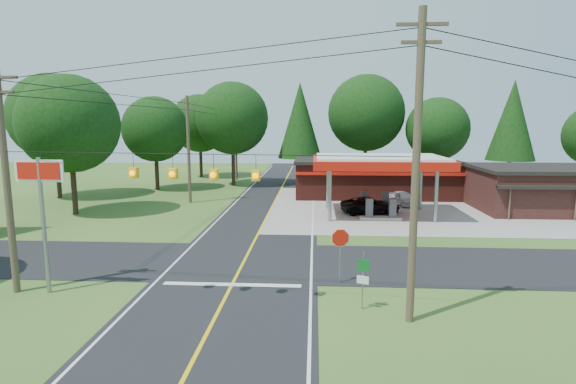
# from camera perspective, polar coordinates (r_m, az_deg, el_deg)

# --- Properties ---
(ground) EXTENTS (120.00, 120.00, 0.00)m
(ground) POSITION_cam_1_polar(r_m,az_deg,el_deg) (24.97, -5.61, -8.79)
(ground) COLOR #30581F
(ground) RESTS_ON ground
(main_highway) EXTENTS (8.00, 120.00, 0.02)m
(main_highway) POSITION_cam_1_polar(r_m,az_deg,el_deg) (24.96, -5.61, -8.77)
(main_highway) COLOR black
(main_highway) RESTS_ON ground
(cross_road) EXTENTS (70.00, 7.00, 0.02)m
(cross_road) POSITION_cam_1_polar(r_m,az_deg,el_deg) (24.96, -5.61, -8.76)
(cross_road) COLOR black
(cross_road) RESTS_ON ground
(lane_center_yellow) EXTENTS (0.15, 110.00, 0.00)m
(lane_center_yellow) POSITION_cam_1_polar(r_m,az_deg,el_deg) (24.96, -5.61, -8.73)
(lane_center_yellow) COLOR yellow
(lane_center_yellow) RESTS_ON main_highway
(gas_canopy) EXTENTS (10.60, 7.40, 4.88)m
(gas_canopy) POSITION_cam_1_polar(r_m,az_deg,el_deg) (37.01, 11.47, 3.56)
(gas_canopy) COLOR gray
(gas_canopy) RESTS_ON ground
(convenience_store) EXTENTS (16.40, 7.55, 3.80)m
(convenience_store) POSITION_cam_1_polar(r_m,az_deg,el_deg) (47.22, 10.92, 1.81)
(convenience_store) COLOR #582019
(convenience_store) RESTS_ON ground
(utility_pole_near_right) EXTENTS (1.80, 0.30, 11.50)m
(utility_pole_near_right) POSITION_cam_1_polar(r_m,az_deg,el_deg) (16.97, 15.95, 3.17)
(utility_pole_near_right) COLOR #473828
(utility_pole_near_right) RESTS_ON ground
(utility_pole_near_left) EXTENTS (1.80, 0.30, 10.00)m
(utility_pole_near_left) POSITION_cam_1_polar(r_m,az_deg,el_deg) (22.91, -32.17, 1.62)
(utility_pole_near_left) COLOR #473828
(utility_pole_near_left) RESTS_ON ground
(utility_pole_far_left) EXTENTS (1.80, 0.30, 10.00)m
(utility_pole_far_left) POSITION_cam_1_polar(r_m,az_deg,el_deg) (43.21, -12.52, 5.50)
(utility_pole_far_left) COLOR #473828
(utility_pole_far_left) RESTS_ON ground
(utility_pole_north) EXTENTS (0.30, 0.30, 9.50)m
(utility_pole_north) POSITION_cam_1_polar(r_m,az_deg,el_deg) (59.47, -6.62, 6.05)
(utility_pole_north) COLOR #473828
(utility_pole_north) RESTS_ON ground
(overhead_beacons) EXTENTS (17.04, 2.04, 1.03)m
(overhead_beacons) POSITION_cam_1_polar(r_m,az_deg,el_deg) (18.20, -11.99, 4.47)
(overhead_beacons) COLOR black
(overhead_beacons) RESTS_ON ground
(treeline_backdrop) EXTENTS (70.27, 51.59, 13.30)m
(treeline_backdrop) POSITION_cam_1_polar(r_m,az_deg,el_deg) (47.60, -0.20, 8.74)
(treeline_backdrop) COLOR #332316
(treeline_backdrop) RESTS_ON ground
(suv_car) EXTENTS (5.63, 5.63, 1.36)m
(suv_car) POSITION_cam_1_polar(r_m,az_deg,el_deg) (38.11, 10.42, -1.71)
(suv_car) COLOR black
(suv_car) RESTS_ON ground
(sedan_car) EXTENTS (4.64, 4.64, 1.28)m
(sedan_car) POSITION_cam_1_polar(r_m,az_deg,el_deg) (42.60, 14.44, -0.79)
(sedan_car) COLOR silver
(sedan_car) RESTS_ON ground
(big_stop_sign) EXTENTS (2.25, 0.28, 6.06)m
(big_stop_sign) POSITION_cam_1_polar(r_m,az_deg,el_deg) (22.16, -28.87, -0.34)
(big_stop_sign) COLOR gray
(big_stop_sign) RESTS_ON ground
(octagonal_stop_sign) EXTENTS (0.91, 0.21, 2.67)m
(octagonal_stop_sign) POSITION_cam_1_polar(r_m,az_deg,el_deg) (21.25, 6.65, -6.33)
(octagonal_stop_sign) COLOR gray
(octagonal_stop_sign) RESTS_ON ground
(route_sign_post) EXTENTS (0.47, 0.22, 2.42)m
(route_sign_post) POSITION_cam_1_polar(r_m,az_deg,el_deg) (18.60, 9.49, -10.38)
(route_sign_post) COLOR gray
(route_sign_post) RESTS_ON ground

